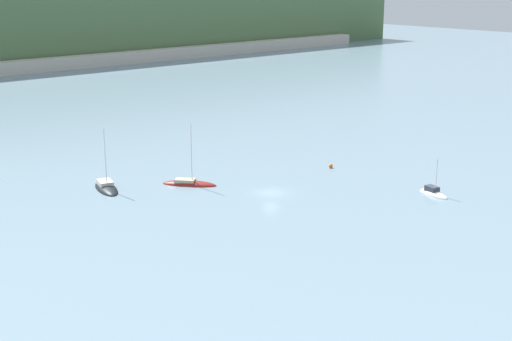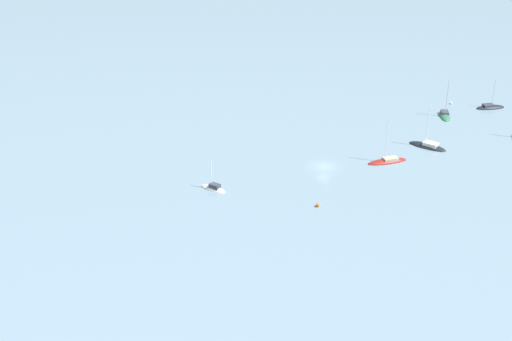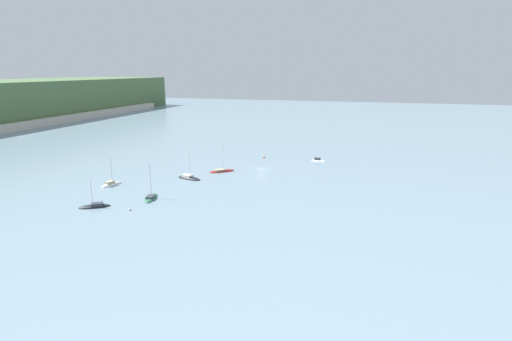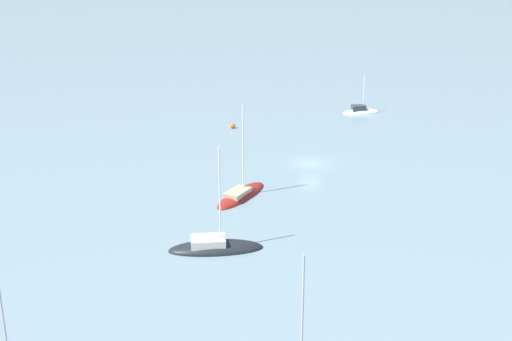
% 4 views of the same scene
% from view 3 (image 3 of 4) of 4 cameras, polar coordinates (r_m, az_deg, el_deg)
% --- Properties ---
extents(ground_plane, '(600.00, 600.00, 0.00)m').
position_cam_3_polar(ground_plane, '(132.55, 0.74, 0.18)').
color(ground_plane, slate).
extents(sailboat_0, '(8.16, 4.30, 9.76)m').
position_cam_3_polar(sailboat_0, '(106.04, -14.75, -3.87)').
color(sailboat_0, '#2D6647').
rests_on(sailboat_0, ground_plane).
extents(sailboat_1, '(5.00, 8.88, 10.29)m').
position_cam_3_polar(sailboat_1, '(122.78, -9.55, -1.11)').
color(sailboat_1, black).
rests_on(sailboat_1, ground_plane).
extents(sailboat_2, '(6.07, 7.55, 7.85)m').
position_cam_3_polar(sailboat_2, '(103.96, -22.02, -4.84)').
color(sailboat_2, black).
rests_on(sailboat_2, ground_plane).
extents(sailboat_3, '(7.29, 8.25, 10.43)m').
position_cam_3_polar(sailboat_3, '(129.82, -4.91, -0.13)').
color(sailboat_3, maroon).
rests_on(sailboat_3, ground_plane).
extents(sailboat_4, '(7.32, 3.91, 8.89)m').
position_cam_3_polar(sailboat_4, '(121.41, -19.94, -1.96)').
color(sailboat_4, white).
rests_on(sailboat_4, ground_plane).
extents(sailboat_5, '(2.94, 5.78, 6.22)m').
position_cam_3_polar(sailboat_5, '(145.98, 8.89, 1.38)').
color(sailboat_5, white).
rests_on(sailboat_5, ground_plane).
extents(mooring_buoy_0, '(0.60, 0.60, 0.60)m').
position_cam_3_polar(mooring_buoy_0, '(98.92, -17.59, -5.27)').
color(mooring_buoy_0, white).
rests_on(mooring_buoy_0, ground_plane).
extents(mooring_buoy_1, '(0.70, 0.70, 0.70)m').
position_cam_3_polar(mooring_buoy_1, '(149.42, 1.13, 1.93)').
color(mooring_buoy_1, orange).
rests_on(mooring_buoy_1, ground_plane).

